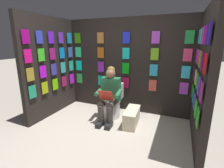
{
  "coord_description": "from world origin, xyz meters",
  "views": [
    {
      "loc": [
        -1.2,
        2.12,
        1.69
      ],
      "look_at": [
        0.06,
        -0.91,
        0.85
      ],
      "focal_mm": 26.23,
      "sensor_mm": 36.0,
      "label": 1
    }
  ],
  "objects": [
    {
      "name": "ground_plane",
      "position": [
        0.0,
        0.0,
        0.0
      ],
      "size": [
        30.0,
        30.0,
        0.0
      ],
      "primitive_type": "plane",
      "color": "#B2A899"
    },
    {
      "name": "toilet",
      "position": [
        0.16,
        -1.17,
        0.33
      ],
      "size": [
        0.42,
        0.57,
        0.77
      ],
      "rotation": [
        0.0,
        0.0,
        0.08
      ],
      "color": "white",
      "rests_on": "ground"
    },
    {
      "name": "person_reading",
      "position": [
        0.14,
        -0.95,
        0.6
      ],
      "size": [
        0.55,
        0.71,
        1.19
      ],
      "rotation": [
        0.0,
        0.0,
        0.08
      ],
      "color": "#286B42",
      "rests_on": "ground"
    },
    {
      "name": "display_wall_right",
      "position": [
        1.57,
        -0.82,
        1.13
      ],
      "size": [
        0.14,
        1.65,
        2.25
      ],
      "color": "black",
      "rests_on": "ground"
    },
    {
      "name": "comic_longbox_near",
      "position": [
        -0.38,
        -0.93,
        0.17
      ],
      "size": [
        0.31,
        0.67,
        0.34
      ],
      "rotation": [
        0.0,
        0.0,
        0.08
      ],
      "color": "beige",
      "rests_on": "ground"
    },
    {
      "name": "display_wall_back",
      "position": [
        0.0,
        -1.7,
        1.13
      ],
      "size": [
        3.14,
        0.14,
        2.25
      ],
      "color": "black",
      "rests_on": "ground"
    },
    {
      "name": "display_wall_left",
      "position": [
        -1.57,
        -0.82,
        1.13
      ],
      "size": [
        0.14,
        1.65,
        2.25
      ],
      "color": "black",
      "rests_on": "ground"
    }
  ]
}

